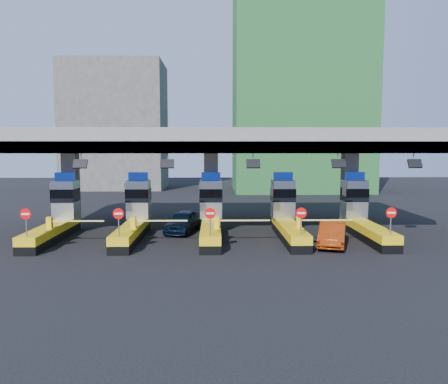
{
  "coord_description": "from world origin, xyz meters",
  "views": [
    {
      "loc": [
        0.21,
        -28.25,
        5.76
      ],
      "look_at": [
        0.86,
        0.0,
        2.96
      ],
      "focal_mm": 35.0,
      "sensor_mm": 36.0,
      "label": 1
    }
  ],
  "objects": [
    {
      "name": "bg_building_scaffold",
      "position": [
        12.0,
        32.0,
        14.0
      ],
      "size": [
        18.0,
        12.0,
        28.0
      ],
      "primitive_type": "cube",
      "color": "#1E5926",
      "rests_on": "ground"
    },
    {
      "name": "toll_lane_center",
      "position": [
        0.0,
        0.28,
        1.4
      ],
      "size": [
        4.43,
        8.0,
        4.16
      ],
      "color": "black",
      "rests_on": "ground"
    },
    {
      "name": "ground",
      "position": [
        0.0,
        0.0,
        0.0
      ],
      "size": [
        120.0,
        120.0,
        0.0
      ],
      "primitive_type": "plane",
      "color": "black",
      "rests_on": "ground"
    },
    {
      "name": "toll_lane_far_left",
      "position": [
        -10.0,
        0.28,
        1.4
      ],
      "size": [
        4.43,
        8.0,
        4.16
      ],
      "color": "black",
      "rests_on": "ground"
    },
    {
      "name": "toll_canopy",
      "position": [
        0.0,
        2.87,
        6.13
      ],
      "size": [
        28.0,
        12.09,
        7.0
      ],
      "color": "slate",
      "rests_on": "ground"
    },
    {
      "name": "toll_lane_far_right",
      "position": [
        10.0,
        0.28,
        1.4
      ],
      "size": [
        4.43,
        8.0,
        4.16
      ],
      "color": "black",
      "rests_on": "ground"
    },
    {
      "name": "toll_lane_right",
      "position": [
        5.0,
        0.28,
        1.4
      ],
      "size": [
        4.43,
        8.0,
        4.16
      ],
      "color": "black",
      "rests_on": "ground"
    },
    {
      "name": "bg_building_concrete",
      "position": [
        -14.0,
        36.0,
        9.0
      ],
      "size": [
        14.0,
        10.0,
        18.0
      ],
      "primitive_type": "cube",
      "color": "#4C4C49",
      "rests_on": "ground"
    },
    {
      "name": "toll_lane_left",
      "position": [
        -5.0,
        0.28,
        1.4
      ],
      "size": [
        4.43,
        8.0,
        4.16
      ],
      "color": "black",
      "rests_on": "ground"
    },
    {
      "name": "van",
      "position": [
        -1.96,
        1.7,
        0.75
      ],
      "size": [
        2.68,
        4.66,
        1.49
      ],
      "primitive_type": "imported",
      "rotation": [
        0.0,
        0.0,
        -0.22
      ],
      "color": "black",
      "rests_on": "ground"
    },
    {
      "name": "red_car",
      "position": [
        7.25,
        -2.79,
        0.7
      ],
      "size": [
        2.7,
        4.51,
        1.41
      ],
      "primitive_type": "imported",
      "rotation": [
        0.0,
        0.0,
        -0.31
      ],
      "color": "#8F2F0B",
      "rests_on": "ground"
    }
  ]
}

